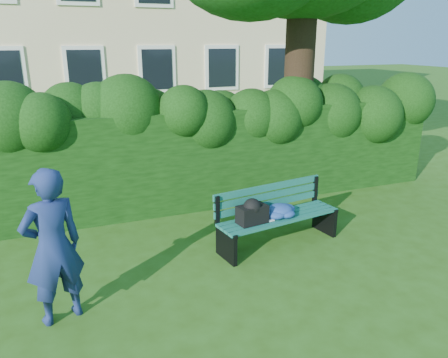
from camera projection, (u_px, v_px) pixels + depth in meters
name	position (u px, v px, depth m)	size (l,w,h in m)	color
ground	(239.00, 252.00, 6.43)	(80.00, 80.00, 0.00)	#2A4E12
hedge	(193.00, 157.00, 8.11)	(10.00, 1.00, 1.80)	black
park_bench	(273.00, 214.00, 6.50)	(2.00, 0.85, 0.89)	#0F4C41
man_reading	(53.00, 247.00, 4.64)	(0.64, 0.42, 1.76)	navy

